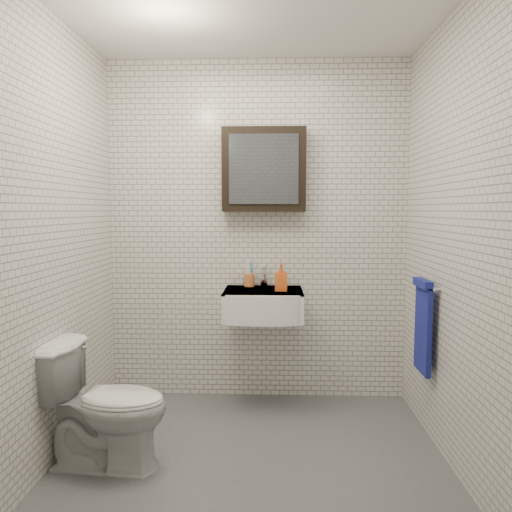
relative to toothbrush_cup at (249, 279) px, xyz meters
name	(u,v)px	position (x,y,z in m)	size (l,w,h in m)	color
ground	(251,459)	(0.06, -0.94, -0.90)	(2.20, 2.00, 0.01)	#4D5054
room_shell	(251,200)	(0.06, -0.94, 0.56)	(2.22, 2.02, 2.51)	silver
washbasin	(263,304)	(0.11, -0.21, -0.15)	(0.55, 0.50, 0.20)	white
faucet	(264,277)	(0.11, -0.01, 0.02)	(0.06, 0.20, 0.15)	silver
mirror_cabinet	(264,170)	(0.11, -0.01, 0.80)	(0.60, 0.15, 0.60)	black
towel_rail	(423,322)	(1.10, -0.59, -0.18)	(0.09, 0.30, 0.58)	silver
toothbrush_cup	(249,279)	(0.00, 0.00, 0.00)	(0.09, 0.09, 0.21)	orange
soap_bottle	(281,277)	(0.23, -0.19, 0.04)	(0.08, 0.09, 0.19)	orange
toilet	(105,404)	(-0.74, -1.03, -0.55)	(0.39, 0.69, 0.70)	white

